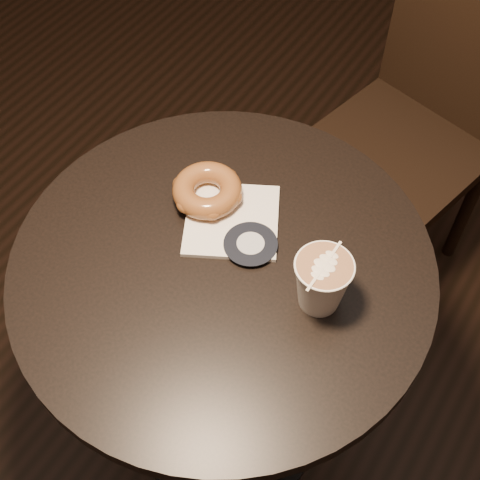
{
  "coord_description": "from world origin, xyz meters",
  "views": [
    {
      "loc": [
        0.35,
        -0.49,
        1.65
      ],
      "look_at": [
        0.01,
        0.03,
        0.79
      ],
      "focal_mm": 50.0,
      "sensor_mm": 36.0,
      "label": 1
    }
  ],
  "objects_px": {
    "cafe_table": "(225,320)",
    "doughnut": "(207,190)",
    "chair": "(430,100)",
    "latte_cup": "(321,283)",
    "pastry_bag": "(232,220)"
  },
  "relations": [
    {
      "from": "chair",
      "to": "doughnut",
      "type": "relative_size",
      "value": 8.12
    },
    {
      "from": "chair",
      "to": "pastry_bag",
      "type": "height_order",
      "value": "chair"
    },
    {
      "from": "doughnut",
      "to": "latte_cup",
      "type": "relative_size",
      "value": 1.2
    },
    {
      "from": "cafe_table",
      "to": "doughnut",
      "type": "xyz_separation_m",
      "value": [
        -0.09,
        0.09,
        0.23
      ]
    },
    {
      "from": "cafe_table",
      "to": "latte_cup",
      "type": "relative_size",
      "value": 7.5
    },
    {
      "from": "chair",
      "to": "cafe_table",
      "type": "bearing_deg",
      "value": -82.77
    },
    {
      "from": "chair",
      "to": "latte_cup",
      "type": "bearing_deg",
      "value": -70.18
    },
    {
      "from": "chair",
      "to": "pastry_bag",
      "type": "relative_size",
      "value": 6.26
    },
    {
      "from": "cafe_table",
      "to": "pastry_bag",
      "type": "xyz_separation_m",
      "value": [
        -0.03,
        0.08,
        0.2
      ]
    },
    {
      "from": "cafe_table",
      "to": "chair",
      "type": "bearing_deg",
      "value": 84.16
    },
    {
      "from": "cafe_table",
      "to": "latte_cup",
      "type": "xyz_separation_m",
      "value": [
        0.17,
        0.02,
        0.25
      ]
    },
    {
      "from": "pastry_bag",
      "to": "latte_cup",
      "type": "xyz_separation_m",
      "value": [
        0.2,
        -0.06,
        0.05
      ]
    },
    {
      "from": "pastry_bag",
      "to": "latte_cup",
      "type": "distance_m",
      "value": 0.21
    },
    {
      "from": "cafe_table",
      "to": "latte_cup",
      "type": "height_order",
      "value": "latte_cup"
    },
    {
      "from": "chair",
      "to": "doughnut",
      "type": "bearing_deg",
      "value": -91.07
    }
  ]
}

